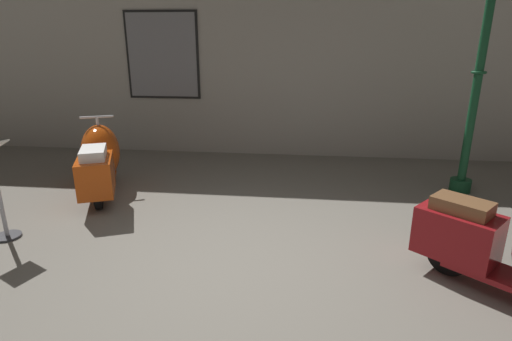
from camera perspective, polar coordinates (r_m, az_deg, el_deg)
The scene contains 5 objects.
ground_plane at distance 4.00m, azimuth -2.87°, elevation -13.45°, with size 60.00×60.00×0.00m, color slate.
showroom_back_wall at distance 7.45m, azimuth 2.02°, elevation 14.90°, with size 18.00×0.24×3.33m.
scooter_0 at distance 6.11m, azimuth -20.89°, elevation 1.49°, with size 1.06×1.72×1.02m.
lamppost at distance 6.15m, azimuth 28.84°, elevation 13.86°, with size 0.32×0.32×3.14m.
info_stanchion at distance 5.13m, azimuth -32.00°, elevation -3.37°, with size 0.32×0.38×1.08m.
Camera 1 is at (0.58, -3.35, 2.10)m, focal length 28.83 mm.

